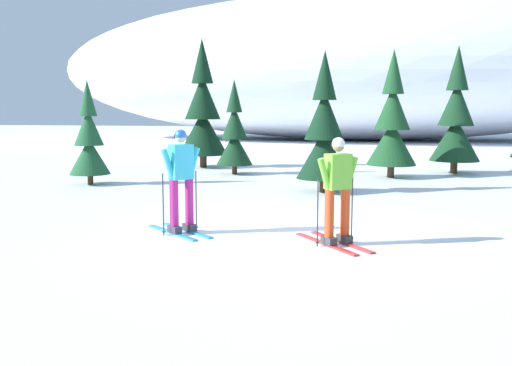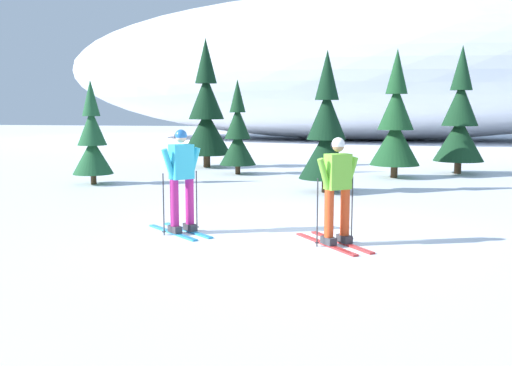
{
  "view_description": "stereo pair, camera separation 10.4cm",
  "coord_description": "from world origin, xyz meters",
  "views": [
    {
      "loc": [
        1.03,
        -9.95,
        2.18
      ],
      "look_at": [
        -0.61,
        -0.6,
        0.95
      ],
      "focal_mm": 40.42,
      "sensor_mm": 36.0,
      "label": 1
    },
    {
      "loc": [
        1.13,
        -9.93,
        2.18
      ],
      "look_at": [
        -0.61,
        -0.6,
        0.95
      ],
      "focal_mm": 40.42,
      "sensor_mm": 36.0,
      "label": 2
    }
  ],
  "objects": [
    {
      "name": "ground_plane",
      "position": [
        0.0,
        0.0,
        0.0
      ],
      "size": [
        120.0,
        120.0,
        0.0
      ],
      "primitive_type": "plane",
      "color": "white"
    },
    {
      "name": "skier_lime_jacket",
      "position": [
        0.74,
        -0.8,
        0.9
      ],
      "size": [
        1.33,
        1.59,
        1.73
      ],
      "color": "red",
      "rests_on": "ground"
    },
    {
      "name": "skier_cyan_jacket",
      "position": [
        -1.97,
        -0.39,
        0.96
      ],
      "size": [
        1.43,
        1.35,
        1.82
      ],
      "color": "#2893CC",
      "rests_on": "ground"
    },
    {
      "name": "pine_tree_far_left",
      "position": [
        -6.54,
        5.49,
        1.26
      ],
      "size": [
        1.16,
        1.16,
        3.01
      ],
      "color": "#47301E",
      "rests_on": "ground"
    },
    {
      "name": "pine_tree_left",
      "position": [
        -4.61,
        10.83,
        1.99
      ],
      "size": [
        1.83,
        1.83,
        4.75
      ],
      "color": "#47301E",
      "rests_on": "ground"
    },
    {
      "name": "pine_tree_center_left",
      "position": [
        -2.98,
        8.79,
        1.31
      ],
      "size": [
        1.21,
        1.21,
        3.14
      ],
      "color": "#47301E",
      "rests_on": "ground"
    },
    {
      "name": "pine_tree_center",
      "position": [
        0.18,
        5.09,
        1.53
      ],
      "size": [
        1.42,
        1.42,
        3.67
      ],
      "color": "#47301E",
      "rests_on": "ground"
    },
    {
      "name": "pine_tree_center_right",
      "position": [
        2.11,
        8.72,
        1.69
      ],
      "size": [
        1.56,
        1.56,
        4.03
      ],
      "color": "#47301E",
      "rests_on": "ground"
    },
    {
      "name": "pine_tree_right",
      "position": [
        4.28,
        10.29,
        1.78
      ],
      "size": [
        1.65,
        1.65,
        4.26
      ],
      "color": "#47301E",
      "rests_on": "ground"
    },
    {
      "name": "snow_ridge_background",
      "position": [
        1.35,
        31.41,
        5.0
      ],
      "size": [
        43.44,
        17.5,
        10.0
      ],
      "primitive_type": "ellipsoid",
      "color": "white",
      "rests_on": "ground"
    }
  ]
}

